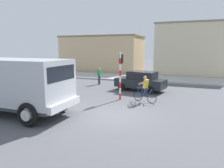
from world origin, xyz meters
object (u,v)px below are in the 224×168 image
at_px(cyclist, 145,89).
at_px(pedestrian_near_kerb, 99,76).
at_px(truck_foreground, 20,83).
at_px(traffic_light_pole, 121,69).
at_px(car_red_near, 141,81).

xyz_separation_m(cyclist, pedestrian_near_kerb, (-5.55, 5.17, -0.02)).
distance_m(truck_foreground, traffic_light_pole, 6.28).
height_order(cyclist, traffic_light_pole, traffic_light_pole).
bearing_deg(traffic_light_pole, car_red_near, 79.50).
xyz_separation_m(traffic_light_pole, pedestrian_near_kerb, (-3.84, 5.00, -1.22)).
bearing_deg(traffic_light_pole, cyclist, -5.60).
xyz_separation_m(truck_foreground, traffic_light_pole, (3.79, 4.99, 0.40)).
bearing_deg(truck_foreground, car_red_near, 62.18).
bearing_deg(truck_foreground, pedestrian_near_kerb, 90.32).
distance_m(truck_foreground, car_red_near, 9.48).
height_order(truck_foreground, traffic_light_pole, traffic_light_pole).
distance_m(cyclist, pedestrian_near_kerb, 7.58).
xyz_separation_m(traffic_light_pole, car_red_near, (0.62, 3.36, -1.25)).
relative_size(truck_foreground, pedestrian_near_kerb, 3.36).
bearing_deg(car_red_near, pedestrian_near_kerb, 159.87).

